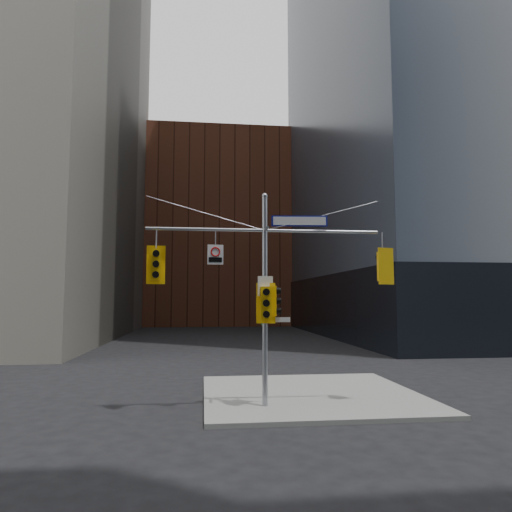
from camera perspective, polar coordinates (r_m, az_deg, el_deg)
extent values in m
plane|color=black|center=(13.94, 2.33, -20.62)|extent=(160.00, 160.00, 0.00)
cube|color=gray|center=(18.12, 6.81, -16.78)|extent=(8.00, 8.00, 0.15)
cube|color=black|center=(54.37, 27.12, -5.53)|extent=(36.40, 36.40, 6.00)
cube|color=brown|center=(72.07, -4.89, 2.84)|extent=(26.00, 20.00, 28.00)
cylinder|color=#9A9CA2|center=(15.44, 1.12, -5.63)|extent=(0.18, 0.18, 7.20)
sphere|color=#9A9CA2|center=(15.84, 1.09, 7.51)|extent=(0.20, 0.20, 0.20)
cylinder|color=#9A9CA2|center=(15.48, -6.27, 3.32)|extent=(4.00, 0.11, 0.11)
cylinder|color=#9A9CA2|center=(16.00, 8.23, 3.06)|extent=(4.00, 0.11, 0.11)
cylinder|color=#9A9CA2|center=(15.27, 1.28, 3.41)|extent=(0.10, 0.70, 0.10)
cylinder|color=#9A9CA2|center=(15.57, -6.25, 5.32)|extent=(4.00, 0.02, 1.12)
cylinder|color=#9A9CA2|center=(16.09, 8.20, 5.00)|extent=(4.00, 0.02, 1.12)
cube|color=yellow|center=(15.42, -12.41, -1.04)|extent=(0.36, 0.27, 1.04)
cube|color=yellow|center=(15.60, -12.41, -1.09)|extent=(0.62, 0.10, 1.29)
cylinder|color=black|center=(15.25, -12.38, 0.32)|extent=(0.23, 0.18, 0.22)
cylinder|color=black|center=(15.33, -12.38, 0.29)|extent=(0.19, 0.04, 0.19)
cylinder|color=black|center=(15.22, -12.41, -0.98)|extent=(0.23, 0.18, 0.22)
cylinder|color=black|center=(15.30, -12.41, -1.01)|extent=(0.19, 0.04, 0.19)
cylinder|color=black|center=(15.20, -12.44, -2.29)|extent=(0.23, 0.18, 0.22)
cylinder|color=#0CE559|center=(15.28, -12.44, -2.31)|extent=(0.19, 0.04, 0.19)
cube|color=yellow|center=(16.56, 15.58, -1.26)|extent=(0.38, 0.31, 1.03)
cube|color=yellow|center=(16.42, 15.94, -1.22)|extent=(0.60, 0.18, 1.27)
cylinder|color=black|center=(16.75, 15.16, -0.14)|extent=(0.25, 0.20, 0.22)
cylinder|color=black|center=(16.68, 15.31, -0.11)|extent=(0.19, 0.06, 0.19)
cylinder|color=black|center=(16.72, 15.19, -1.31)|extent=(0.25, 0.20, 0.22)
cylinder|color=black|center=(16.66, 15.34, -1.29)|extent=(0.19, 0.06, 0.19)
cylinder|color=black|center=(16.70, 15.21, -2.48)|extent=(0.25, 0.20, 0.22)
cylinder|color=black|center=(16.64, 15.37, -2.47)|extent=(0.19, 0.06, 0.19)
cube|color=yellow|center=(15.48, 2.15, -5.63)|extent=(0.29, 0.37, 1.01)
cylinder|color=black|center=(15.47, 2.86, -4.38)|extent=(0.19, 0.24, 0.21)
cylinder|color=black|center=(15.47, 2.58, -4.38)|extent=(0.06, 0.18, 0.18)
cylinder|color=black|center=(15.47, 2.87, -5.63)|extent=(0.19, 0.24, 0.21)
cylinder|color=black|center=(15.47, 2.58, -5.63)|extent=(0.06, 0.18, 0.18)
cylinder|color=black|center=(15.47, 2.87, -6.88)|extent=(0.19, 0.24, 0.21)
cylinder|color=black|center=(15.48, 2.59, -6.88)|extent=(0.06, 0.18, 0.18)
cube|color=yellow|center=(15.16, 1.26, -5.91)|extent=(0.38, 0.28, 1.09)
cube|color=yellow|center=(15.35, 1.23, -5.90)|extent=(0.64, 0.10, 1.35)
cylinder|color=black|center=(14.95, 1.29, -4.52)|extent=(0.24, 0.19, 0.23)
cylinder|color=black|center=(15.04, 1.28, -4.53)|extent=(0.20, 0.04, 0.20)
cylinder|color=black|center=(14.95, 1.29, -5.91)|extent=(0.24, 0.19, 0.23)
cylinder|color=black|center=(15.03, 1.28, -5.91)|extent=(0.20, 0.04, 0.20)
cylinder|color=black|center=(14.96, 1.30, -7.30)|extent=(0.24, 0.19, 0.23)
cylinder|color=black|center=(15.04, 1.28, -7.29)|extent=(0.20, 0.04, 0.20)
cube|color=navy|center=(15.88, 5.45, 4.37)|extent=(1.94, 0.22, 0.38)
cube|color=silver|center=(15.85, 5.47, 4.39)|extent=(1.82, 0.17, 0.29)
cube|color=silver|center=(15.35, -5.09, 0.18)|extent=(0.53, 0.09, 0.67)
torus|color=#B20A0A|center=(15.34, -5.09, 0.52)|extent=(0.33, 0.08, 0.33)
cube|color=black|center=(15.32, -5.10, -0.47)|extent=(0.44, 0.06, 0.16)
cube|color=silver|center=(15.32, 1.17, -3.78)|extent=(0.51, 0.05, 0.67)
cube|color=#D88C00|center=(15.30, 1.19, -4.48)|extent=(0.37, 0.03, 0.30)
cube|color=silver|center=(15.52, 2.78, -7.96)|extent=(0.82, 0.07, 0.16)
cube|color=#145926|center=(15.90, 0.90, -8.44)|extent=(0.06, 0.75, 0.15)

